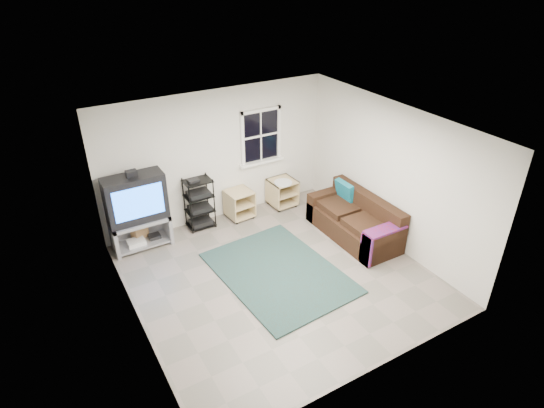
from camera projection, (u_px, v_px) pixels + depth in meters
room at (261, 139)px, 9.01m from camera, size 4.60×4.62×4.60m
tv_unit at (137, 206)px, 7.98m from camera, size 1.03×0.52×1.52m
av_rack at (200, 206)px, 8.74m from camera, size 0.52×0.38×1.04m
side_table_left at (238, 203)px, 9.15m from camera, size 0.53×0.53×0.58m
side_table_right at (281, 190)px, 9.55m from camera, size 0.55×0.57×0.61m
sofa at (355, 221)px, 8.53m from camera, size 0.85×1.92×0.88m
shag_rug at (279, 272)px, 7.65m from camera, size 1.94×2.56×0.03m
paper_bag at (140, 232)px, 8.39m from camera, size 0.33×0.28×0.40m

